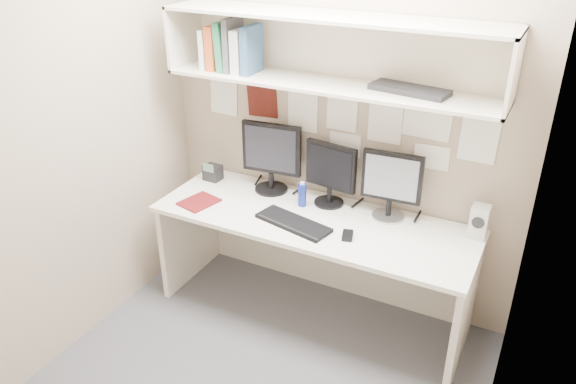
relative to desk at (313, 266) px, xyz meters
The scene contains 19 objects.
floor 0.75m from the desk, 90.00° to the right, with size 2.40×2.00×0.01m, color #49494E.
wall_back 1.00m from the desk, 90.00° to the left, with size 2.40×0.02×2.60m, color tan.
wall_front 1.90m from the desk, 90.00° to the right, with size 2.40×0.02×2.60m, color tan.
wall_left 1.65m from the desk, 151.57° to the right, with size 0.02×2.00×2.60m, color tan.
wall_right 1.65m from the desk, 28.43° to the right, with size 0.02×2.00×2.60m, color tan.
desk is the anchor object (origin of this frame).
overhead_hutch 1.37m from the desk, 90.00° to the left, with size 2.00×0.38×0.40m.
pinned_papers 0.95m from the desk, 90.00° to the left, with size 1.92×0.01×0.48m, color white, non-canonical shape.
monitor_left 0.78m from the desk, 152.15° to the left, with size 0.41×0.22×0.47m.
monitor_center 0.63m from the desk, 87.42° to the left, with size 0.35×0.19×0.41m.
monitor_right 0.76m from the desk, 28.34° to the left, with size 0.37×0.20×0.43m.
keyboard 0.41m from the desk, 117.57° to the right, with size 0.48×0.17×0.02m, color black.
mouse 0.49m from the desk, 25.50° to the right, with size 0.06×0.10×0.03m, color black.
speaker 1.07m from the desk, 13.19° to the left, with size 0.10×0.11×0.20m.
blue_bottle 0.47m from the desk, 141.67° to the left, with size 0.05×0.05×0.17m.
maroon_notebook 0.85m from the desk, 167.38° to the right, with size 0.19×0.23×0.01m, color #5D1012.
desk_phone 0.97m from the desk, 168.92° to the left, with size 0.12×0.11×0.14m.
book_stack 1.47m from the desk, 167.51° to the left, with size 0.35×0.20×0.32m.
hutch_tray 1.29m from the desk, 21.34° to the left, with size 0.43×0.16×0.03m, color black.
Camera 1 is at (1.23, -2.12, 2.44)m, focal length 35.00 mm.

